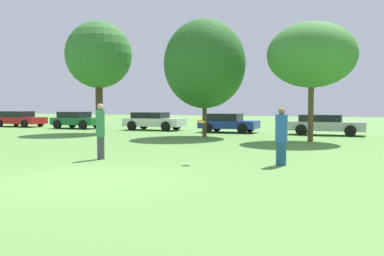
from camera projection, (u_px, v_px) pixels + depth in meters
The scene contains 12 objects.
ground_plane at pixel (88, 181), 10.40m from camera, with size 120.00×120.00×0.00m, color #5B8E42.
person_thrower at pixel (101, 131), 14.48m from camera, with size 0.29×0.29×1.93m.
person_catcher at pixel (281, 137), 13.01m from camera, with size 0.38×0.38×1.79m.
frisbee at pixel (201, 121), 13.52m from camera, with size 0.28×0.27×0.12m.
tree_0 at pixel (99, 55), 27.70m from camera, with size 4.40×4.40×7.39m.
tree_1 at pixel (205, 64), 24.41m from camera, with size 4.77×4.77×6.86m.
tree_2 at pixel (312, 55), 21.43m from camera, with size 4.54×4.54×6.10m.
parked_car_red at pixel (19, 119), 36.00m from camera, with size 4.44×2.08×1.33m.
parked_car_green at pixel (76, 120), 33.24m from camera, with size 3.95×2.09×1.33m.
parked_car_white at pixel (153, 121), 31.04m from camera, with size 4.50×2.05×1.33m.
parked_car_blue at pixel (228, 122), 28.50m from camera, with size 3.92×2.13×1.29m.
parked_car_silver at pixel (325, 124), 26.03m from camera, with size 4.61×1.91×1.26m.
Camera 1 is at (6.25, -8.60, 1.89)m, focal length 39.20 mm.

